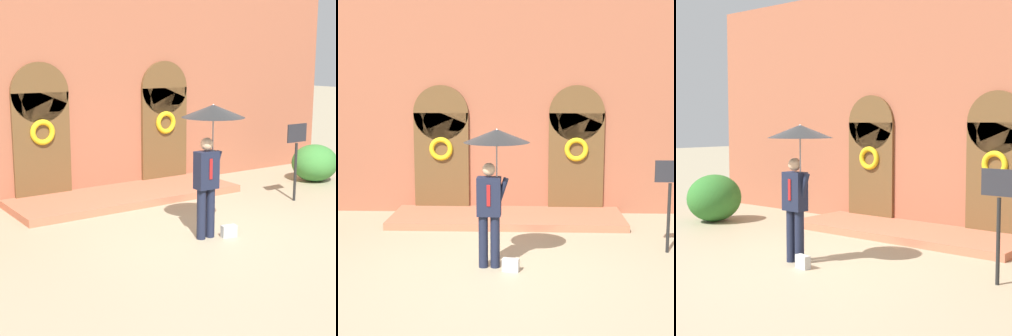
# 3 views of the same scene
# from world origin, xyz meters

# --- Properties ---
(ground_plane) EXTENTS (80.00, 80.00, 0.00)m
(ground_plane) POSITION_xyz_m (0.00, 0.00, 0.00)
(ground_plane) COLOR tan
(building_facade) EXTENTS (14.00, 2.30, 5.60)m
(building_facade) POSITION_xyz_m (-0.00, 4.15, 2.68)
(building_facade) COLOR #9E563D
(building_facade) RESTS_ON ground
(person_with_umbrella) EXTENTS (1.10, 1.10, 2.36)m
(person_with_umbrella) POSITION_xyz_m (-0.09, -0.11, 1.91)
(person_with_umbrella) COLOR #191E33
(person_with_umbrella) RESTS_ON ground
(handbag) EXTENTS (0.30, 0.17, 0.22)m
(handbag) POSITION_xyz_m (0.19, -0.31, 0.11)
(handbag) COLOR #B7B7B2
(handbag) RESTS_ON ground
(sign_post) EXTENTS (0.56, 0.06, 1.72)m
(sign_post) POSITION_xyz_m (3.05, 0.86, 1.16)
(sign_post) COLOR black
(sign_post) RESTS_ON ground
(shrub_left) EXTENTS (1.18, 1.37, 1.14)m
(shrub_left) POSITION_xyz_m (-4.57, 1.54, 0.57)
(shrub_left) COLOR #2D6B28
(shrub_left) RESTS_ON ground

